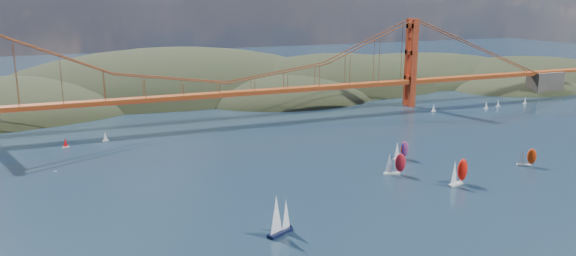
{
  "coord_description": "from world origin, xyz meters",
  "views": [
    {
      "loc": [
        -84.41,
        -118.04,
        69.94
      ],
      "look_at": [
        -0.05,
        90.0,
        16.1
      ],
      "focal_mm": 35.0,
      "sensor_mm": 36.0,
      "label": 1
    }
  ],
  "objects_px": {
    "sloop_navy": "(279,215)",
    "racer_2": "(527,156)",
    "racer_rwb": "(401,150)",
    "racer_0": "(394,163)",
    "racer_1": "(458,171)"
  },
  "relations": [
    {
      "from": "racer_1",
      "to": "racer_rwb",
      "type": "relative_size",
      "value": 1.24
    },
    {
      "from": "racer_0",
      "to": "racer_2",
      "type": "distance_m",
      "value": 58.27
    },
    {
      "from": "sloop_navy",
      "to": "racer_2",
      "type": "bearing_deg",
      "value": -15.17
    },
    {
      "from": "racer_2",
      "to": "racer_0",
      "type": "bearing_deg",
      "value": -156.37
    },
    {
      "from": "racer_2",
      "to": "racer_rwb",
      "type": "bearing_deg",
      "value": -178.4
    },
    {
      "from": "sloop_navy",
      "to": "racer_1",
      "type": "bearing_deg",
      "value": -15.02
    },
    {
      "from": "racer_rwb",
      "to": "racer_2",
      "type": "bearing_deg",
      "value": -38.21
    },
    {
      "from": "racer_2",
      "to": "racer_rwb",
      "type": "height_order",
      "value": "racer_rwb"
    },
    {
      "from": "racer_rwb",
      "to": "racer_1",
      "type": "bearing_deg",
      "value": -93.28
    },
    {
      "from": "sloop_navy",
      "to": "racer_0",
      "type": "height_order",
      "value": "sloop_navy"
    },
    {
      "from": "sloop_navy",
      "to": "racer_0",
      "type": "relative_size",
      "value": 1.45
    },
    {
      "from": "sloop_navy",
      "to": "racer_2",
      "type": "height_order",
      "value": "sloop_navy"
    },
    {
      "from": "racer_2",
      "to": "racer_rwb",
      "type": "distance_m",
      "value": 51.46
    },
    {
      "from": "sloop_navy",
      "to": "racer_1",
      "type": "xyz_separation_m",
      "value": [
        78.46,
        16.91,
        -1.08
      ]
    },
    {
      "from": "racer_0",
      "to": "racer_rwb",
      "type": "distance_m",
      "value": 22.0
    }
  ]
}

